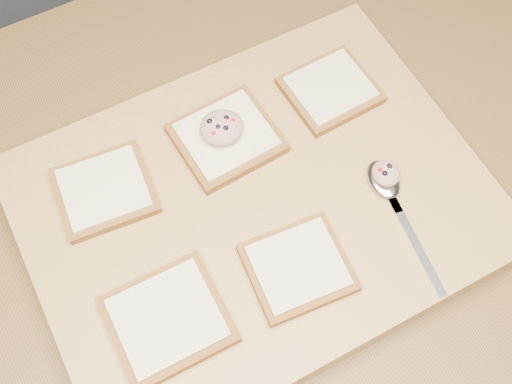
{
  "coord_description": "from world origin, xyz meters",
  "views": [
    {
      "loc": [
        -0.28,
        -0.33,
        1.63
      ],
      "look_at": [
        -0.13,
        -0.04,
        0.97
      ],
      "focal_mm": 45.0,
      "sensor_mm": 36.0,
      "label": 1
    }
  ],
  "objects_px": {
    "bread_far_center": "(227,137)",
    "tuna_salad_dollop": "(221,127)",
    "cutting_board": "(256,208)",
    "spoon": "(388,189)"
  },
  "relations": [
    {
      "from": "cutting_board",
      "to": "bread_far_center",
      "type": "xyz_separation_m",
      "value": [
        0.01,
        0.09,
        0.03
      ]
    },
    {
      "from": "cutting_board",
      "to": "spoon",
      "type": "relative_size",
      "value": 2.95
    },
    {
      "from": "bread_far_center",
      "to": "tuna_salad_dollop",
      "type": "bearing_deg",
      "value": 138.96
    },
    {
      "from": "tuna_salad_dollop",
      "to": "spoon",
      "type": "relative_size",
      "value": 0.29
    },
    {
      "from": "cutting_board",
      "to": "tuna_salad_dollop",
      "type": "height_order",
      "value": "tuna_salad_dollop"
    },
    {
      "from": "cutting_board",
      "to": "spoon",
      "type": "distance_m",
      "value": 0.16
    },
    {
      "from": "bread_far_center",
      "to": "cutting_board",
      "type": "bearing_deg",
      "value": -94.26
    },
    {
      "from": "spoon",
      "to": "cutting_board",
      "type": "bearing_deg",
      "value": 156.52
    },
    {
      "from": "bread_far_center",
      "to": "tuna_salad_dollop",
      "type": "height_order",
      "value": "tuna_salad_dollop"
    },
    {
      "from": "cutting_board",
      "to": "tuna_salad_dollop",
      "type": "xyz_separation_m",
      "value": [
        0.0,
        0.09,
        0.05
      ]
    }
  ]
}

